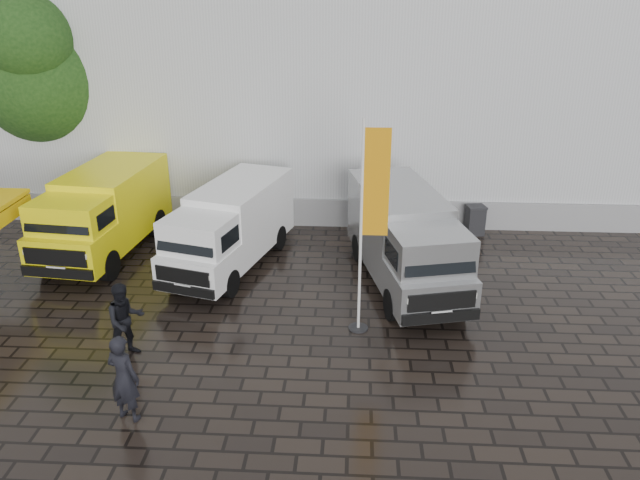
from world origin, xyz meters
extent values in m
plane|color=black|center=(0.00, 0.00, 0.00)|extent=(120.00, 120.00, 0.00)
cube|color=silver|center=(2.00, 16.00, 6.00)|extent=(44.00, 16.00, 12.00)
cube|color=gray|center=(2.00, 7.95, 0.50)|extent=(44.00, 0.15, 1.00)
cylinder|color=silver|center=(-8.57, 3.77, 1.21)|extent=(0.10, 0.10, 2.41)
cylinder|color=black|center=(1.14, 0.87, 0.02)|extent=(0.50, 0.50, 0.04)
cylinder|color=white|center=(1.14, 0.87, 2.68)|extent=(0.07, 0.07, 5.37)
cube|color=orange|center=(1.47, 0.87, 3.87)|extent=(0.60, 0.03, 2.58)
cylinder|color=black|center=(-10.09, 8.96, 2.06)|extent=(0.58, 0.58, 4.12)
sphere|color=#173711|center=(-10.09, 8.96, 4.95)|extent=(4.53, 4.53, 4.53)
sphere|color=#173711|center=(-10.69, 9.86, 6.80)|extent=(2.67, 2.67, 2.67)
cube|color=black|center=(5.14, 7.49, 0.51)|extent=(0.71, 0.71, 1.03)
imported|color=black|center=(-3.49, -2.88, 0.95)|extent=(0.81, 0.66, 1.90)
imported|color=black|center=(-4.25, -0.62, 0.93)|extent=(1.14, 1.10, 1.85)
camera|label=1|loc=(0.97, -12.88, 8.21)|focal=35.00mm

